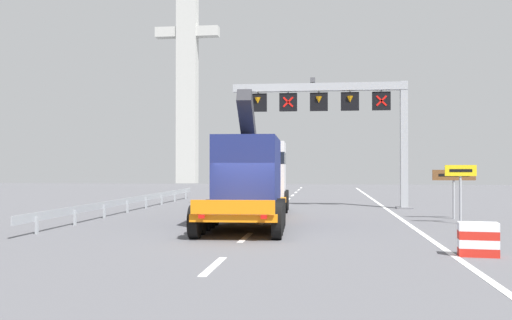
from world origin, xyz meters
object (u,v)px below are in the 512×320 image
at_px(heavy_haul_truck_orange, 254,175).
at_px(exit_sign_yellow, 461,180).
at_px(tourist_info_sign_brown, 454,181).
at_px(overhead_lane_gantry, 341,108).
at_px(crash_barrier_striped, 478,239).
at_px(bridge_pylon_distant, 187,59).

xyz_separation_m(heavy_haul_truck_orange, exit_sign_yellow, (8.76, -1.48, -0.19)).
height_order(exit_sign_yellow, tourist_info_sign_brown, exit_sign_yellow).
relative_size(overhead_lane_gantry, tourist_info_sign_brown, 4.58).
bearing_deg(tourist_info_sign_brown, overhead_lane_gantry, 127.99).
distance_m(overhead_lane_gantry, heavy_haul_truck_orange, 8.89).
relative_size(overhead_lane_gantry, heavy_haul_truck_orange, 0.72).
distance_m(overhead_lane_gantry, tourist_info_sign_brown, 8.86).
distance_m(heavy_haul_truck_orange, exit_sign_yellow, 8.88).
xyz_separation_m(overhead_lane_gantry, exit_sign_yellow, (4.66, -8.42, -3.92)).
relative_size(heavy_haul_truck_orange, exit_sign_yellow, 5.83).
relative_size(crash_barrier_striped, bridge_pylon_distant, 0.03).
bearing_deg(overhead_lane_gantry, tourist_info_sign_brown, -52.01).
bearing_deg(exit_sign_yellow, heavy_haul_truck_orange, 170.43).
relative_size(exit_sign_yellow, crash_barrier_striped, 2.32).
bearing_deg(crash_barrier_striped, exit_sign_yellow, 79.94).
xyz_separation_m(overhead_lane_gantry, bridge_pylon_distant, (-20.16, 45.52, 11.83)).
height_order(overhead_lane_gantry, heavy_haul_truck_orange, overhead_lane_gantry).
bearing_deg(exit_sign_yellow, crash_barrier_striped, -100.06).
distance_m(overhead_lane_gantry, bridge_pylon_distant, 51.17).
distance_m(heavy_haul_truck_orange, crash_barrier_striped, 12.54).
height_order(overhead_lane_gantry, crash_barrier_striped, overhead_lane_gantry).
height_order(exit_sign_yellow, crash_barrier_striped, exit_sign_yellow).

